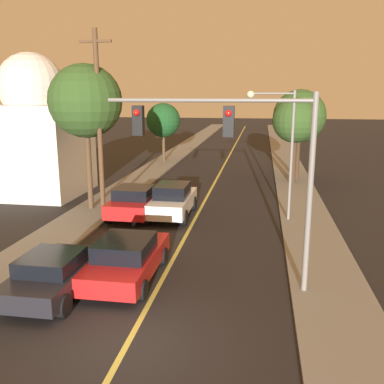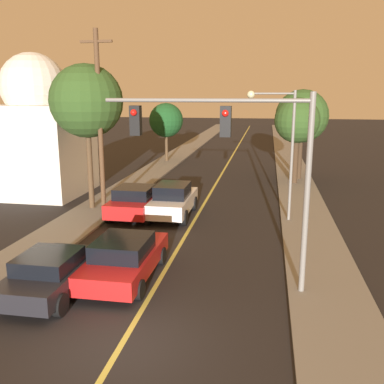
{
  "view_description": "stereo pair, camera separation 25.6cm",
  "coord_description": "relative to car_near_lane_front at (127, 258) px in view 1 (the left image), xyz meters",
  "views": [
    {
      "loc": [
        3.12,
        -9.1,
        6.11
      ],
      "look_at": [
        0.0,
        10.13,
        1.6
      ],
      "focal_mm": 40.0,
      "sensor_mm": 36.0,
      "label": 1
    },
    {
      "loc": [
        3.38,
        -9.06,
        6.11
      ],
      "look_at": [
        0.0,
        10.13,
        1.6
      ],
      "focal_mm": 40.0,
      "sensor_mm": 36.0,
      "label": 2
    }
  ],
  "objects": [
    {
      "name": "ground_plane",
      "position": [
        1.18,
        -3.77,
        -0.75
      ],
      "size": [
        200.0,
        200.0,
        0.0
      ],
      "primitive_type": "plane",
      "color": "black"
    },
    {
      "name": "car_outer_lane_front",
      "position": [
        -1.85,
        -1.5,
        -0.02
      ],
      "size": [
        1.97,
        3.98,
        1.38
      ],
      "color": "black",
      "rests_on": "ground"
    },
    {
      "name": "car_near_lane_front",
      "position": [
        0.0,
        0.0,
        0.0
      ],
      "size": [
        2.04,
        4.52,
        1.46
      ],
      "color": "red",
      "rests_on": "ground"
    },
    {
      "name": "streetlamp_right",
      "position": [
        5.13,
        7.66,
        3.43
      ],
      "size": [
        2.25,
        0.36,
        6.13
      ],
      "color": "slate",
      "rests_on": "ground"
    },
    {
      "name": "sidewalk_right",
      "position": [
        6.62,
        32.23,
        -0.69
      ],
      "size": [
        2.5,
        80.0,
        0.12
      ],
      "color": "gray",
      "rests_on": "ground"
    },
    {
      "name": "tree_right_near",
      "position": [
        6.47,
        16.64,
        3.56
      ],
      "size": [
        3.0,
        3.0,
        5.74
      ],
      "color": "#3D2B1C",
      "rests_on": "ground"
    },
    {
      "name": "tree_right_far",
      "position": [
        6.87,
        18.28,
        3.79
      ],
      "size": [
        3.68,
        3.68,
        6.28
      ],
      "color": "#3D2B1C",
      "rests_on": "ground"
    },
    {
      "name": "car_outer_lane_second",
      "position": [
        -1.85,
        7.17,
        0.08
      ],
      "size": [
        2.11,
        4.11,
        1.58
      ],
      "color": "red",
      "rests_on": "ground"
    },
    {
      "name": "domed_building_left",
      "position": [
        -9.25,
        11.27,
        2.99
      ],
      "size": [
        5.46,
        5.46,
        8.47
      ],
      "color": "beige",
      "rests_on": "ground"
    },
    {
      "name": "tree_left_near",
      "position": [
        -4.59,
        8.11,
        4.96
      ],
      "size": [
        3.72,
        3.72,
        7.47
      ],
      "color": "#4C3823",
      "rests_on": "ground"
    },
    {
      "name": "sidewalk_left",
      "position": [
        -4.27,
        32.23,
        -0.69
      ],
      "size": [
        2.5,
        80.0,
        0.12
      ],
      "color": "gray",
      "rests_on": "ground"
    },
    {
      "name": "tree_left_far",
      "position": [
        -4.4,
        24.72,
        3.01
      ],
      "size": [
        3.03,
        3.03,
        5.16
      ],
      "color": "#4C3823",
      "rests_on": "ground"
    },
    {
      "name": "utility_pole_left",
      "position": [
        -3.62,
        7.37,
        4.03
      ],
      "size": [
        1.6,
        0.24,
        8.99
      ],
      "color": "#513823",
      "rests_on": "ground"
    },
    {
      "name": "road_surface",
      "position": [
        1.18,
        32.23,
        -0.74
      ],
      "size": [
        8.4,
        80.0,
        0.01
      ],
      "color": "black",
      "rests_on": "ground"
    },
    {
      "name": "car_near_lane_second",
      "position": [
        0.0,
        7.59,
        0.12
      ],
      "size": [
        1.9,
        4.43,
        1.71
      ],
      "color": "white",
      "rests_on": "ground"
    },
    {
      "name": "traffic_signal_mast",
      "position": [
        3.72,
        -0.15,
        3.76
      ],
      "size": [
        6.21,
        0.42,
        6.04
      ],
      "color": "slate",
      "rests_on": "ground"
    }
  ]
}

